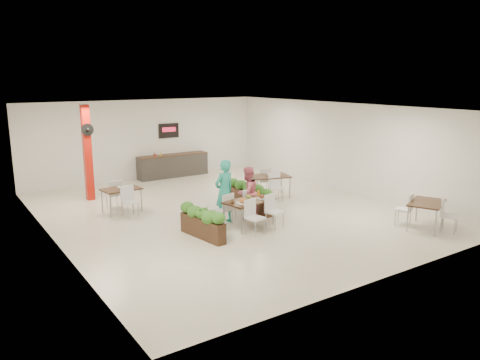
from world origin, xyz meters
The scene contains 12 objects.
ground centered at (0.00, 0.00, 0.00)m, with size 12.00×12.00×0.00m, color beige.
room_shell centered at (0.00, 0.00, 2.01)m, with size 10.10×12.10×3.22m.
red_column centered at (-3.00, 3.79, 1.64)m, with size 0.40×0.41×3.20m.
service_counter centered at (1.00, 5.65, 0.49)m, with size 3.00×0.64×2.20m.
main_table centered at (-0.20, -1.61, 0.64)m, with size 1.53×1.84×0.92m.
diner_man centered at (-0.59, -0.95, 0.91)m, with size 0.67×0.44×1.83m, color teal.
diner_woman centered at (0.21, -0.95, 0.77)m, with size 0.75×0.58×1.54m, color #E76682.
planter_left centered at (-1.73, -1.72, 0.49)m, with size 0.58×1.69×0.88m.
planter_right centered at (0.70, -0.33, 0.50)m, with size 0.51×2.01×1.05m.
side_table_a centered at (-2.64, 1.73, 0.62)m, with size 1.18×1.65×0.92m.
side_table_b centered at (2.31, 0.72, 0.64)m, with size 1.51×1.67×0.92m.
side_table_c centered at (3.73, -4.46, 0.63)m, with size 1.47×1.65×0.92m.
Camera 1 is at (-7.35, -11.84, 4.08)m, focal length 35.00 mm.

